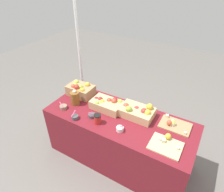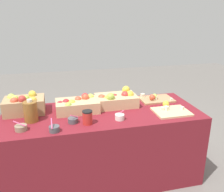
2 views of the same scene
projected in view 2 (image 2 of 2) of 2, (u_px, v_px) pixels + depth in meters
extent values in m
plane|color=slate|center=(103.00, 176.00, 2.60)|extent=(10.00, 10.00, 0.00)
cube|color=maroon|center=(103.00, 145.00, 2.47)|extent=(1.90, 0.76, 0.74)
cube|color=tan|center=(24.00, 106.00, 2.32)|extent=(0.37, 0.25, 0.15)
sphere|color=#99B742|center=(15.00, 102.00, 2.25)|extent=(0.07, 0.07, 0.07)
sphere|color=#B2332D|center=(22.00, 99.00, 2.22)|extent=(0.07, 0.07, 0.07)
sphere|color=#B2332D|center=(24.00, 101.00, 2.29)|extent=(0.07, 0.07, 0.07)
sphere|color=gold|center=(32.00, 94.00, 2.37)|extent=(0.07, 0.07, 0.07)
sphere|color=gold|center=(25.00, 100.00, 2.28)|extent=(0.07, 0.07, 0.07)
sphere|color=#99B742|center=(26.00, 99.00, 2.28)|extent=(0.07, 0.07, 0.07)
sphere|color=#B2C64C|center=(15.00, 99.00, 2.26)|extent=(0.07, 0.07, 0.07)
sphere|color=#B2C64C|center=(11.00, 97.00, 2.32)|extent=(0.07, 0.07, 0.07)
sphere|color=#D14C33|center=(14.00, 101.00, 2.22)|extent=(0.07, 0.07, 0.07)
sphere|color=gold|center=(33.00, 100.00, 2.24)|extent=(0.07, 0.07, 0.07)
cube|color=tan|center=(77.00, 106.00, 2.36)|extent=(0.41, 0.25, 0.11)
sphere|color=red|center=(85.00, 97.00, 2.41)|extent=(0.07, 0.07, 0.07)
sphere|color=red|center=(60.00, 105.00, 2.31)|extent=(0.07, 0.07, 0.07)
sphere|color=#99B742|center=(68.00, 106.00, 2.24)|extent=(0.07, 0.07, 0.07)
sphere|color=#D14C33|center=(78.00, 100.00, 2.38)|extent=(0.07, 0.07, 0.07)
sphere|color=gold|center=(72.00, 103.00, 2.31)|extent=(0.07, 0.07, 0.07)
sphere|color=red|center=(66.00, 102.00, 2.32)|extent=(0.07, 0.07, 0.07)
sphere|color=#B2C64C|center=(91.00, 97.00, 2.45)|extent=(0.07, 0.07, 0.07)
sphere|color=#D14C33|center=(85.00, 97.00, 2.39)|extent=(0.07, 0.07, 0.07)
cube|color=tan|center=(116.00, 101.00, 2.50)|extent=(0.42, 0.27, 0.11)
sphere|color=gold|center=(130.00, 95.00, 2.50)|extent=(0.08, 0.08, 0.08)
sphere|color=#B2332D|center=(114.00, 98.00, 2.50)|extent=(0.08, 0.08, 0.08)
sphere|color=#99B742|center=(111.00, 97.00, 2.38)|extent=(0.08, 0.08, 0.08)
sphere|color=gold|center=(126.00, 90.00, 2.57)|extent=(0.08, 0.08, 0.08)
sphere|color=#D14C33|center=(102.00, 98.00, 2.45)|extent=(0.08, 0.08, 0.08)
sphere|color=red|center=(126.00, 97.00, 2.51)|extent=(0.08, 0.08, 0.08)
sphere|color=#B2332D|center=(125.00, 95.00, 2.50)|extent=(0.08, 0.08, 0.08)
sphere|color=#99B742|center=(108.00, 99.00, 2.43)|extent=(0.08, 0.08, 0.08)
cube|color=#D1B284|center=(171.00, 112.00, 2.34)|extent=(0.33, 0.27, 0.02)
cube|color=beige|center=(182.00, 108.00, 2.37)|extent=(0.04, 0.04, 0.03)
cube|color=beige|center=(166.00, 108.00, 2.35)|extent=(0.05, 0.05, 0.04)
sphere|color=gold|center=(166.00, 104.00, 2.42)|extent=(0.07, 0.07, 0.07)
cube|color=beige|center=(162.00, 109.00, 2.35)|extent=(0.03, 0.03, 0.03)
cube|color=tan|center=(156.00, 99.00, 2.67)|extent=(0.36, 0.25, 0.02)
cube|color=beige|center=(143.00, 95.00, 2.72)|extent=(0.04, 0.04, 0.04)
cube|color=beige|center=(154.00, 99.00, 2.62)|extent=(0.03, 0.03, 0.02)
cube|color=beige|center=(171.00, 99.00, 2.61)|extent=(0.02, 0.02, 0.02)
cube|color=beige|center=(151.00, 97.00, 2.69)|extent=(0.03, 0.03, 0.02)
sphere|color=#B2C64C|center=(154.00, 96.00, 2.64)|extent=(0.06, 0.06, 0.06)
cube|color=beige|center=(155.00, 98.00, 2.64)|extent=(0.05, 0.05, 0.04)
sphere|color=#D14C33|center=(152.00, 97.00, 2.61)|extent=(0.06, 0.06, 0.06)
cylinder|color=#4C4C51|center=(73.00, 120.00, 2.12)|extent=(0.09, 0.09, 0.04)
cylinder|color=#EA598C|center=(74.00, 116.00, 2.10)|extent=(0.07, 0.06, 0.05)
cylinder|color=#4C4C51|center=(54.00, 129.00, 1.96)|extent=(0.09, 0.09, 0.05)
cylinder|color=#EA598C|center=(52.00, 123.00, 1.94)|extent=(0.01, 0.10, 0.06)
cylinder|color=gray|center=(21.00, 128.00, 1.98)|extent=(0.10, 0.10, 0.04)
cylinder|color=#EA598C|center=(19.00, 124.00, 1.95)|extent=(0.10, 0.04, 0.05)
cylinder|color=silver|center=(120.00, 117.00, 2.18)|extent=(0.09, 0.09, 0.05)
cylinder|color=#EA598C|center=(121.00, 112.00, 2.17)|extent=(0.02, 0.08, 0.06)
cylinder|color=brown|center=(31.00, 112.00, 2.13)|extent=(0.12, 0.12, 0.18)
cylinder|color=silver|center=(29.00, 101.00, 2.09)|extent=(0.04, 0.04, 0.02)
cylinder|color=red|center=(87.00, 118.00, 2.09)|extent=(0.09, 0.09, 0.11)
cylinder|color=black|center=(87.00, 111.00, 2.07)|extent=(0.09, 0.09, 0.01)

